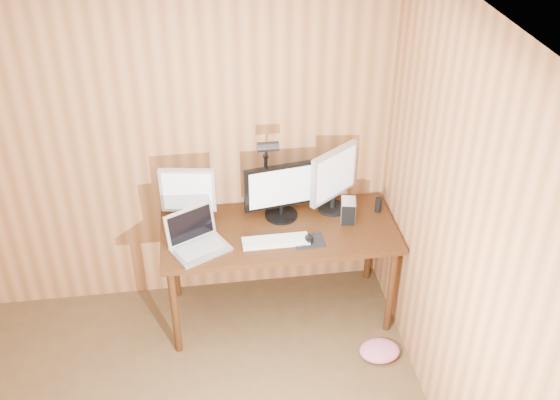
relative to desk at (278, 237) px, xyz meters
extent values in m
plane|color=silver|center=(-0.93, -1.70, 1.87)|extent=(4.00, 4.00, 0.00)
plane|color=#AF6F3F|center=(-0.93, 0.30, 0.62)|extent=(4.00, 0.00, 4.00)
plane|color=#AF6F3F|center=(0.82, -1.70, 0.62)|extent=(0.00, 4.00, 4.00)
cube|color=#3B1E0C|center=(0.00, -0.07, 0.10)|extent=(1.60, 0.70, 0.04)
cube|color=#3B1E0C|center=(0.00, 0.25, -0.17)|extent=(1.48, 0.02, 0.51)
cylinder|color=#3B1E0C|center=(-0.74, -0.36, -0.27)|extent=(0.05, 0.05, 0.71)
cylinder|color=#3B1E0C|center=(-0.74, 0.22, -0.27)|extent=(0.05, 0.05, 0.71)
cylinder|color=#3B1E0C|center=(0.74, -0.36, -0.27)|extent=(0.05, 0.05, 0.71)
cylinder|color=#3B1E0C|center=(0.74, 0.22, -0.27)|extent=(0.05, 0.05, 0.71)
cylinder|color=black|center=(0.04, 0.08, 0.13)|extent=(0.23, 0.23, 0.02)
cylinder|color=black|center=(0.04, 0.08, 0.17)|extent=(0.03, 0.03, 0.07)
cube|color=black|center=(0.04, 0.08, 0.37)|extent=(0.52, 0.12, 0.32)
cube|color=white|center=(0.04, 0.06, 0.37)|extent=(0.45, 0.08, 0.28)
cylinder|color=black|center=(-0.59, 0.10, 0.13)|extent=(0.18, 0.18, 0.02)
cylinder|color=black|center=(-0.59, 0.10, 0.18)|extent=(0.04, 0.04, 0.08)
cube|color=silver|center=(-0.59, 0.10, 0.38)|extent=(0.37, 0.09, 0.32)
cube|color=white|center=(-0.60, 0.08, 0.38)|extent=(0.32, 0.06, 0.28)
cylinder|color=black|center=(0.41, 0.12, 0.13)|extent=(0.20, 0.20, 0.02)
cylinder|color=black|center=(0.41, 0.12, 0.19)|extent=(0.04, 0.04, 0.09)
cube|color=silver|center=(0.41, 0.12, 0.42)|extent=(0.37, 0.28, 0.37)
cube|color=white|center=(0.42, 0.10, 0.42)|extent=(0.30, 0.23, 0.32)
cube|color=silver|center=(-0.54, -0.23, 0.13)|extent=(0.42, 0.38, 0.02)
cube|color=silver|center=(-0.59, -0.13, 0.26)|extent=(0.34, 0.21, 0.23)
cube|color=black|center=(-0.59, -0.13, 0.26)|extent=(0.29, 0.17, 0.19)
cube|color=#B2B2B7|center=(-0.54, -0.23, 0.14)|extent=(0.33, 0.27, 0.00)
cube|color=white|center=(-0.04, -0.22, 0.13)|extent=(0.44, 0.14, 0.02)
cube|color=white|center=(-0.04, -0.22, 0.14)|extent=(0.41, 0.11, 0.00)
cube|color=black|center=(0.18, -0.24, 0.12)|extent=(0.21, 0.17, 0.00)
ellipsoid|color=black|center=(0.18, -0.24, 0.14)|extent=(0.06, 0.10, 0.03)
cube|color=silver|center=(0.49, -0.03, 0.20)|extent=(0.12, 0.15, 0.16)
cube|color=black|center=(0.47, -0.10, 0.20)|extent=(0.09, 0.03, 0.15)
cube|color=silver|center=(0.11, -0.23, 0.13)|extent=(0.08, 0.12, 0.01)
cube|color=black|center=(0.11, -0.23, 0.14)|extent=(0.06, 0.07, 0.00)
cylinder|color=black|center=(0.72, 0.04, 0.18)|extent=(0.05, 0.05, 0.11)
cube|color=black|center=(-0.05, 0.24, 0.11)|extent=(0.05, 0.06, 0.06)
cylinder|color=black|center=(-0.05, 0.24, 0.32)|extent=(0.03, 0.03, 0.40)
sphere|color=black|center=(-0.05, 0.24, 0.52)|extent=(0.04, 0.04, 0.04)
cylinder|color=black|center=(-0.05, 0.17, 0.60)|extent=(0.02, 0.14, 0.17)
cylinder|color=black|center=(-0.05, 0.09, 0.67)|extent=(0.14, 0.07, 0.07)
camera|label=1|loc=(-0.49, -3.64, 2.74)|focal=42.00mm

